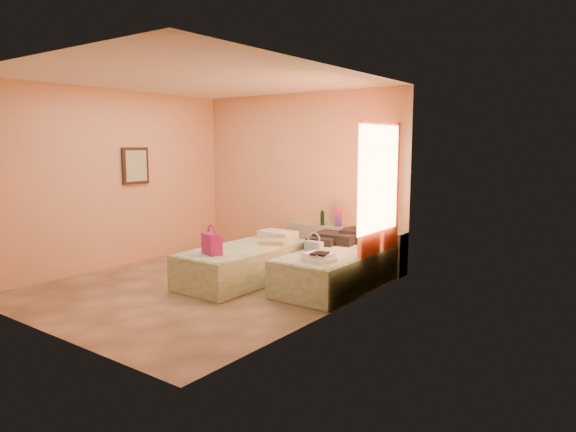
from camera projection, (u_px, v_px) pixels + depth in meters
name	position (u px, v px, depth m)	size (l,w,h in m)	color
ground	(206.00, 286.00, 7.11)	(4.50, 4.50, 0.00)	#A27F61
room_walls	(242.00, 156.00, 7.19)	(4.02, 4.51, 2.81)	tan
headboard_ledge	(344.00, 247.00, 8.17)	(2.05, 0.30, 0.65)	#969D80
bed_left	(244.00, 264.00, 7.35)	(0.90, 2.00, 0.50)	beige
bed_right	(338.00, 269.00, 7.03)	(0.90, 2.00, 0.50)	beige
water_bottle	(322.00, 218.00, 8.28)	(0.07, 0.07, 0.23)	#123321
rainbow_box	(338.00, 214.00, 8.17)	(0.09, 0.09, 0.40)	#A5146B
small_dish	(326.00, 224.00, 8.35)	(0.12, 0.12, 0.03)	#4B8A60
green_book	(357.00, 227.00, 7.99)	(0.18, 0.13, 0.03)	#24442A
flower_vase	(386.00, 223.00, 7.75)	(0.18, 0.18, 0.24)	silver
magenta_handbag	(212.00, 244.00, 6.80)	(0.30, 0.17, 0.29)	#A5146B
khaki_garment	(274.00, 242.00, 7.52)	(0.36, 0.29, 0.06)	tan
clothes_pile	(340.00, 237.00, 7.55)	(0.65, 0.65, 0.20)	black
blue_handbag	(314.00, 247.00, 6.88)	(0.25, 0.11, 0.16)	#3E6095
towel_stack	(319.00, 257.00, 6.40)	(0.35, 0.30, 0.10)	white
sandal_pair	(320.00, 254.00, 6.33)	(0.17, 0.22, 0.02)	black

